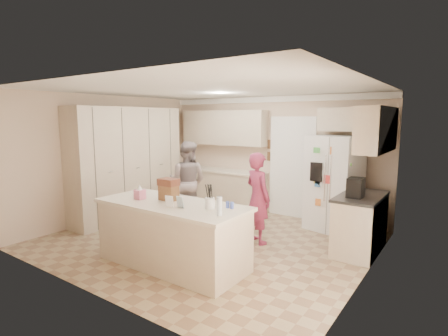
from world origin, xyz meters
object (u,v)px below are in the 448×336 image
Objects in this scene: dollhouse_body at (169,193)px; island_base at (172,235)px; utensil_crock at (210,203)px; teen_girl at (258,198)px; coffee_maker at (356,188)px; teen_boy at (187,182)px; tissue_box at (140,194)px; refrigerator at (334,184)px.

island_base is at bearing -33.69° from dollhouse_body.
utensil_crock is 0.10× the size of teen_girl.
coffee_maker is at bearing 42.83° from island_base.
coffee_maker is 0.18× the size of teen_boy.
tissue_box is 2.05m from teen_boy.
coffee_maker reaches higher than utensil_crock.
utensil_crock is 1.21m from tissue_box.
island_base is 1.41× the size of teen_girl.
utensil_crock is (0.65, 0.05, 0.56)m from island_base.
coffee_maker is 0.14× the size of island_base.
dollhouse_body reaches higher than tissue_box.
teen_girl is (-0.84, -1.41, -0.12)m from refrigerator.
tissue_box is 1.98m from teen_girl.
island_base is 14.67× the size of utensil_crock.
teen_boy is at bearing 16.45° from teen_girl.
refrigerator is at bearing 57.40° from tissue_box.
island_base is 1.66m from teen_girl.
island_base is at bearing 10.30° from tissue_box.
teen_boy is (-1.92, 1.76, -0.17)m from utensil_crock.
dollhouse_body is 2.05m from teen_boy.
island_base is at bearing -137.17° from coffee_maker.
island_base is 2.24m from teen_boy.
teen_boy is at bearing 137.58° from utensil_crock.
teen_boy is (-1.12, 1.71, -0.20)m from dollhouse_body.
refrigerator is 6.92× the size of dollhouse_body.
refrigerator is 1.24m from coffee_maker.
island_base is at bearing -102.88° from refrigerator.
teen_girl is (0.70, 1.43, -0.26)m from dollhouse_body.
refrigerator is 6.00× the size of coffee_maker.
tissue_box is at bearing 81.14° from teen_girl.
refrigerator is at bearing 75.58° from utensil_crock.
utensil_crock is (-1.40, -1.85, -0.07)m from coffee_maker.
tissue_box reaches higher than island_base.
island_base is at bearing -175.60° from utensil_crock.
dollhouse_body is (-2.20, -1.80, -0.03)m from coffee_maker.
teen_boy is at bearing 125.16° from island_base.
refrigerator reaches higher than dollhouse_body.
tissue_box is (-1.94, -3.04, 0.10)m from refrigerator.
refrigerator is 0.82× the size of island_base.
tissue_box is at bearing -172.87° from utensil_crock.
dollhouse_body is at bearing -140.71° from coffee_maker.
coffee_maker is 2.32m from utensil_crock.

